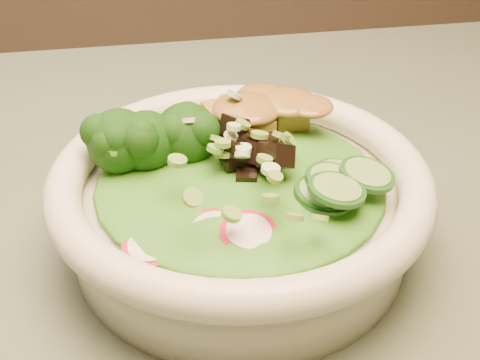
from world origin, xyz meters
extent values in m
cube|color=#4E5D4D|center=(0.00, 0.00, 0.73)|extent=(1.20, 0.80, 0.03)
cylinder|color=white|center=(0.05, 0.01, 0.77)|extent=(0.23, 0.23, 0.05)
torus|color=white|center=(0.05, 0.01, 0.81)|extent=(0.26, 0.26, 0.02)
ellipsoid|color=#1F6114|center=(0.05, 0.01, 0.81)|extent=(0.19, 0.19, 0.02)
ellipsoid|color=brown|center=(0.08, 0.07, 0.83)|extent=(0.07, 0.05, 0.02)
camera|label=1|loc=(-0.01, -0.35, 1.05)|focal=50.00mm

